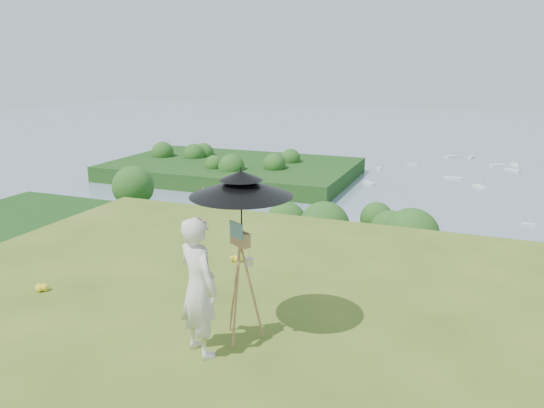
% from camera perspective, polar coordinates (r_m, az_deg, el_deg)
% --- Properties ---
extents(ground, '(14.00, 14.00, 0.00)m').
position_cam_1_polar(ground, '(6.21, -1.21, -20.24)').
color(ground, '#43611B').
rests_on(ground, ground).
extents(shoreline_tier, '(170.00, 28.00, 8.00)m').
position_cam_1_polar(shoreline_tier, '(88.98, 18.28, -12.26)').
color(shoreline_tier, slate).
rests_on(shoreline_tier, bay_water).
extents(bay_water, '(700.00, 700.00, 0.00)m').
position_cam_1_polar(bay_water, '(247.55, 20.80, 5.26)').
color(bay_water, slate).
rests_on(bay_water, ground).
extents(peninsula, '(90.00, 60.00, 12.00)m').
position_cam_1_polar(peninsula, '(180.22, -4.25, 4.51)').
color(peninsula, '#103D12').
rests_on(peninsula, bay_water).
extents(slope_trees, '(110.00, 50.00, 6.00)m').
position_cam_1_polar(slope_trees, '(43.85, 17.10, -10.81)').
color(slope_trees, '#19531B').
rests_on(slope_trees, forest_slope).
extents(harbor_town, '(110.00, 22.00, 5.00)m').
position_cam_1_polar(harbor_town, '(86.29, 18.64, -8.41)').
color(harbor_town, silver).
rests_on(harbor_town, shoreline_tier).
extents(moored_boats, '(140.00, 140.00, 0.70)m').
position_cam_1_polar(moored_boats, '(170.42, 16.04, 1.76)').
color(moored_boats, silver).
rests_on(moored_boats, bay_water).
extents(wildflowers, '(10.00, 10.50, 0.12)m').
position_cam_1_polar(wildflowers, '(6.36, -0.30, -18.60)').
color(wildflowers, yellow).
rests_on(wildflowers, ground).
extents(painter, '(0.78, 0.70, 1.80)m').
position_cam_1_polar(painter, '(6.68, -7.92, -8.82)').
color(painter, beige).
rests_on(painter, ground).
extents(field_easel, '(0.85, 0.85, 1.64)m').
position_cam_1_polar(field_easel, '(6.98, -3.37, -8.34)').
color(field_easel, '#A86946').
rests_on(field_easel, ground).
extents(sun_umbrella, '(1.75, 1.75, 0.99)m').
position_cam_1_polar(sun_umbrella, '(6.66, -3.31, -0.16)').
color(sun_umbrella, black).
rests_on(sun_umbrella, field_easel).
extents(painter_cap, '(0.25, 0.27, 0.10)m').
position_cam_1_polar(painter_cap, '(6.38, -8.19, -1.83)').
color(painter_cap, '#E47D80').
rests_on(painter_cap, painter).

